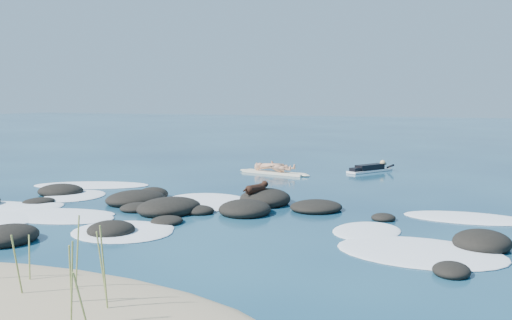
% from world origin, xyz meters
% --- Properties ---
extents(ground, '(160.00, 160.00, 0.00)m').
position_xyz_m(ground, '(0.00, 0.00, 0.00)').
color(ground, '#0A2642').
rests_on(ground, ground).
extents(dune_grass, '(4.06, 1.75, 1.24)m').
position_xyz_m(dune_grass, '(0.60, -7.87, 0.66)').
color(dune_grass, olive).
rests_on(dune_grass, ground).
extents(reef_rocks, '(14.43, 7.90, 0.56)m').
position_xyz_m(reef_rocks, '(-1.65, -0.98, 0.11)').
color(reef_rocks, black).
rests_on(reef_rocks, ground).
extents(breaking_foam, '(15.74, 8.09, 0.12)m').
position_xyz_m(breaking_foam, '(-1.70, -0.98, 0.01)').
color(breaking_foam, white).
rests_on(breaking_foam, ground).
extents(standing_surfer_rig, '(3.20, 1.08, 1.83)m').
position_xyz_m(standing_surfer_rig, '(-1.52, 7.23, 0.72)').
color(standing_surfer_rig, '#F8E9C6').
rests_on(standing_surfer_rig, ground).
extents(paddling_surfer_rig, '(1.69, 2.28, 0.42)m').
position_xyz_m(paddling_surfer_rig, '(1.87, 9.31, 0.14)').
color(paddling_surfer_rig, white).
rests_on(paddling_surfer_rig, ground).
extents(dog, '(0.50, 1.02, 0.67)m').
position_xyz_m(dog, '(0.32, 0.91, 0.45)').
color(dog, black).
rests_on(dog, ground).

